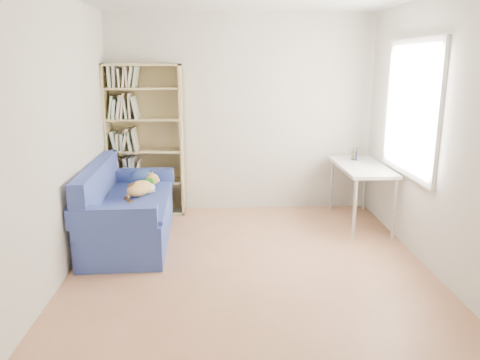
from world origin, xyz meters
name	(u,v)px	position (x,y,z in m)	size (l,w,h in m)	color
ground	(250,268)	(0.00, 0.00, 0.00)	(4.00, 4.00, 0.00)	#9F6948
room_shell	(262,100)	(0.10, 0.03, 1.64)	(3.54, 4.04, 2.62)	silver
sofa	(127,211)	(-1.35, 0.85, 0.33)	(0.92, 1.82, 0.88)	navy
bookshelf	(146,147)	(-1.25, 1.83, 0.90)	(0.98, 0.30, 1.96)	tan
desk	(362,171)	(1.45, 1.27, 0.68)	(0.56, 1.21, 0.75)	silver
pen_cup	(355,155)	(1.45, 1.60, 0.81)	(0.09, 0.09, 0.17)	white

